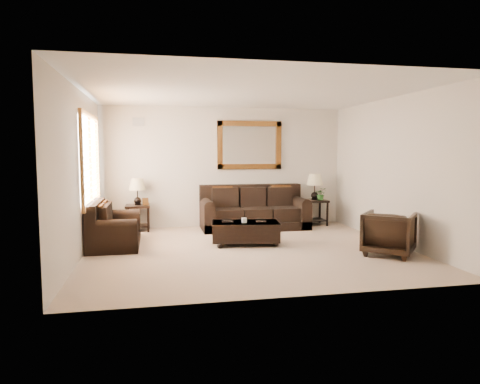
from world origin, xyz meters
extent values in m
cube|color=tan|center=(0.00, 0.00, 0.00)|extent=(5.50, 5.00, 0.01)
cube|color=white|center=(0.00, 0.00, 2.70)|extent=(5.50, 5.00, 0.01)
cube|color=beige|center=(0.00, 2.50, 1.35)|extent=(5.50, 0.01, 2.70)
cube|color=beige|center=(0.00, -2.50, 1.35)|extent=(5.50, 0.01, 2.70)
cube|color=beige|center=(-2.75, 0.00, 1.35)|extent=(0.01, 5.00, 2.70)
cube|color=beige|center=(2.75, 0.00, 1.35)|extent=(0.01, 5.00, 2.70)
cube|color=white|center=(-2.73, 0.90, 1.55)|extent=(0.01, 1.80, 1.50)
cube|color=brown|center=(-2.70, 0.90, 2.34)|extent=(0.06, 1.96, 0.08)
cube|color=brown|center=(-2.70, 0.90, 0.76)|extent=(0.06, 1.96, 0.08)
cube|color=brown|center=(-2.70, -0.04, 1.55)|extent=(0.06, 0.08, 1.50)
cube|color=brown|center=(-2.70, 1.84, 1.55)|extent=(0.06, 0.08, 1.50)
cube|color=brown|center=(-2.70, 0.90, 1.55)|extent=(0.05, 0.05, 1.50)
cube|color=#4C250F|center=(0.58, 2.46, 1.85)|extent=(1.50, 0.06, 1.10)
cube|color=white|center=(0.58, 2.48, 1.85)|extent=(1.26, 0.01, 0.86)
cube|color=#999999|center=(-1.90, 2.48, 2.35)|extent=(0.25, 0.02, 0.18)
cube|color=black|center=(0.58, 1.98, 0.10)|extent=(2.34, 1.01, 0.19)
cube|color=black|center=(0.58, 2.36, 0.72)|extent=(2.34, 0.23, 0.48)
cube|color=black|center=(-0.05, 1.95, 0.33)|extent=(0.60, 0.83, 0.29)
cube|color=black|center=(0.58, 1.95, 0.33)|extent=(0.60, 0.83, 0.29)
cube|color=black|center=(1.20, 1.95, 0.33)|extent=(0.60, 0.83, 0.29)
cube|color=black|center=(-0.47, 1.98, 0.28)|extent=(0.23, 1.01, 0.56)
cylinder|color=black|center=(-0.47, 1.98, 0.56)|extent=(0.23, 0.99, 0.23)
cube|color=black|center=(1.63, 1.98, 0.28)|extent=(0.23, 1.01, 0.56)
cylinder|color=black|center=(1.63, 1.98, 0.56)|extent=(0.23, 0.99, 0.23)
cube|color=#582B0B|center=(-0.10, 2.17, 0.71)|extent=(0.45, 0.20, 0.46)
cube|color=#582B0B|center=(1.26, 2.17, 0.71)|extent=(0.45, 0.20, 0.46)
cube|color=black|center=(-2.30, 0.74, 0.08)|extent=(0.86, 1.45, 0.16)
cube|color=black|center=(-2.63, 0.74, 0.61)|extent=(0.20, 1.45, 0.41)
cube|color=black|center=(-2.28, 0.48, 0.29)|extent=(0.71, 0.50, 0.24)
cube|color=black|center=(-2.28, 1.00, 0.29)|extent=(0.71, 0.50, 0.24)
cube|color=black|center=(-2.30, 0.12, 0.24)|extent=(0.86, 0.20, 0.48)
cylinder|color=black|center=(-2.30, 0.12, 0.48)|extent=(0.84, 0.20, 0.20)
cube|color=black|center=(-2.30, 1.37, 0.24)|extent=(0.86, 0.20, 0.48)
cylinder|color=black|center=(-2.30, 1.37, 0.48)|extent=(0.84, 0.20, 0.20)
cube|color=#582B0B|center=(-2.46, 0.43, 0.61)|extent=(0.17, 0.38, 0.39)
cube|color=#582B0B|center=(-2.46, 1.05, 0.61)|extent=(0.17, 0.38, 0.39)
cube|color=black|center=(-1.94, 2.20, 0.54)|extent=(0.51, 0.51, 0.05)
cube|color=black|center=(-1.94, 2.20, 0.11)|extent=(0.44, 0.44, 0.03)
cylinder|color=black|center=(-2.16, 1.98, 0.26)|extent=(0.05, 0.05, 0.51)
cylinder|color=black|center=(-1.73, 1.98, 0.26)|extent=(0.05, 0.05, 0.51)
cylinder|color=black|center=(-2.16, 2.42, 0.26)|extent=(0.05, 0.05, 0.51)
cylinder|color=black|center=(-1.73, 2.42, 0.26)|extent=(0.05, 0.05, 0.51)
sphere|color=black|center=(-1.94, 2.20, 0.65)|extent=(0.16, 0.16, 0.16)
cylinder|color=black|center=(-1.94, 2.20, 0.82)|extent=(0.02, 0.02, 0.34)
cone|color=#D0BC8A|center=(-1.94, 2.20, 1.01)|extent=(0.35, 0.35, 0.24)
cube|color=#4C250F|center=(-1.78, 2.11, 0.64)|extent=(0.14, 0.09, 0.16)
cube|color=black|center=(2.06, 2.19, 0.56)|extent=(0.54, 0.54, 0.05)
cube|color=black|center=(2.06, 2.19, 0.12)|extent=(0.46, 0.46, 0.03)
cylinder|color=black|center=(1.83, 1.96, 0.27)|extent=(0.05, 0.05, 0.54)
cylinder|color=black|center=(2.29, 1.96, 0.27)|extent=(0.05, 0.05, 0.54)
cylinder|color=black|center=(1.83, 2.42, 0.27)|extent=(0.05, 0.05, 0.54)
cylinder|color=black|center=(2.29, 2.42, 0.27)|extent=(0.05, 0.05, 0.54)
sphere|color=black|center=(2.06, 2.19, 0.69)|extent=(0.17, 0.17, 0.17)
cylinder|color=black|center=(2.06, 2.19, 0.86)|extent=(0.02, 0.02, 0.35)
cone|color=#D0BC8A|center=(2.06, 2.19, 1.06)|extent=(0.37, 0.37, 0.25)
sphere|color=black|center=(-0.47, 0.18, 0.04)|extent=(0.11, 0.11, 0.11)
sphere|color=black|center=(0.55, 0.18, 0.04)|extent=(0.11, 0.11, 0.11)
sphere|color=black|center=(-0.47, 0.65, 0.04)|extent=(0.11, 0.11, 0.11)
sphere|color=black|center=(0.55, 0.65, 0.04)|extent=(0.11, 0.11, 0.11)
cube|color=black|center=(0.04, 0.41, 0.25)|extent=(1.29, 0.82, 0.34)
cube|color=black|center=(0.04, 0.41, 0.40)|extent=(1.31, 0.84, 0.04)
cube|color=black|center=(-0.28, 0.46, 0.43)|extent=(0.22, 0.17, 0.03)
cube|color=black|center=(0.32, 0.37, 0.43)|extent=(0.20, 0.16, 0.02)
cube|color=white|center=(0.00, 0.32, 0.46)|extent=(0.09, 0.06, 0.09)
imported|color=black|center=(2.19, -0.84, 0.40)|extent=(1.05, 1.05, 0.79)
imported|color=#21581E|center=(2.18, 2.09, 0.70)|extent=(0.33, 0.35, 0.22)
camera|label=1|loc=(-1.58, -7.16, 1.69)|focal=32.00mm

